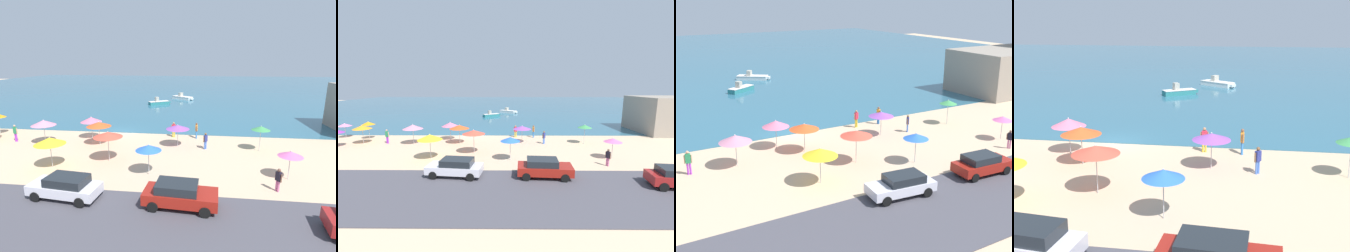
% 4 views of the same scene
% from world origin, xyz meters
% --- Properties ---
extents(ground_plane, '(160.00, 160.00, 0.00)m').
position_xyz_m(ground_plane, '(0.00, 0.00, 0.00)').
color(ground_plane, '#CFAF8C').
extents(sea, '(150.00, 110.00, 0.05)m').
position_xyz_m(sea, '(0.00, 55.00, 0.03)').
color(sea, '#2E637B').
rests_on(sea, ground_plane).
extents(beach_umbrella_1, '(1.95, 1.95, 2.43)m').
position_xyz_m(beach_umbrella_1, '(5.82, -11.12, 2.15)').
color(beach_umbrella_1, '#B2B2B7').
rests_on(beach_umbrella_1, ground_plane).
extents(beach_umbrella_6, '(2.28, 2.28, 2.46)m').
position_xyz_m(beach_umbrella_6, '(-2.23, -2.59, 2.12)').
color(beach_umbrella_6, '#B2B2B7').
rests_on(beach_umbrella_6, ground_plane).
extents(beach_umbrella_8, '(2.33, 2.33, 2.28)m').
position_xyz_m(beach_umbrella_8, '(7.40, -4.24, 2.00)').
color(beach_umbrella_8, '#B2B2B7').
rests_on(beach_umbrella_8, ground_plane).
extents(beach_umbrella_10, '(2.48, 2.48, 2.46)m').
position_xyz_m(beach_umbrella_10, '(-0.55, -4.65, 2.16)').
color(beach_umbrella_10, '#B2B2B7').
rests_on(beach_umbrella_10, ground_plane).
extents(beach_umbrella_11, '(2.48, 2.48, 2.65)m').
position_xyz_m(beach_umbrella_11, '(1.89, -8.81, 2.36)').
color(beach_umbrella_11, '#B2B2B7').
rests_on(beach_umbrella_11, ground_plane).
extents(bather_1, '(0.25, 0.57, 1.77)m').
position_xyz_m(bather_1, '(9.21, -1.20, 1.00)').
color(bather_1, '#3479CB').
rests_on(bather_1, ground_plane).
extents(bather_3, '(0.56, 0.29, 1.74)m').
position_xyz_m(bather_3, '(6.68, -1.06, 0.98)').
color(bather_3, gold).
rests_on(bather_3, ground_plane).
extents(bather_4, '(0.42, 0.44, 1.64)m').
position_xyz_m(bather_4, '(10.15, -4.72, 0.92)').
color(bather_4, '#4771CA').
rests_on(bather_4, ground_plane).
extents(parked_car_0, '(4.57, 2.27, 1.46)m').
position_xyz_m(parked_car_0, '(1.36, -15.23, 0.83)').
color(parked_car_0, silver).
rests_on(parked_car_0, coastal_road).
extents(skiff_nearshore, '(4.85, 3.98, 1.38)m').
position_xyz_m(skiff_nearshore, '(5.67, 27.63, 0.42)').
color(skiff_nearshore, silver).
rests_on(skiff_nearshore, sea).
extents(skiff_offshore, '(4.15, 3.16, 1.45)m').
position_xyz_m(skiff_offshore, '(1.63, 20.22, 0.45)').
color(skiff_offshore, teal).
rests_on(skiff_offshore, sea).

